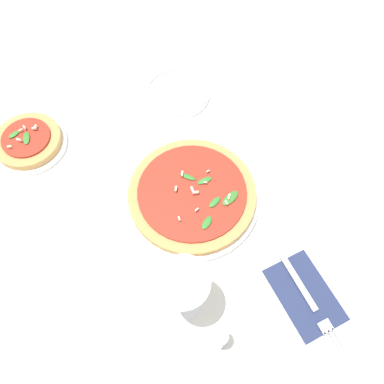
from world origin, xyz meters
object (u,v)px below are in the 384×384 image
Objects in this scene: shaker_pepper at (219,338)px; side_plate_white at (177,92)px; wine_glass at (183,288)px; fork at (308,298)px; pizza_arugula_main at (192,195)px; pizza_personal_side at (29,142)px.

side_plate_white is at bearing 167.79° from shaker_pepper.
wine_glass reaches higher than fork.
shaker_pepper is (0.30, -0.06, 0.02)m from pizza_arugula_main.
pizza_arugula_main is 0.42m from pizza_personal_side.
pizza_arugula_main is 0.31m from shaker_pepper.
shaker_pepper reaches higher than pizza_arugula_main.
side_plate_white is at bearing 94.30° from pizza_personal_side.
pizza_arugula_main is 4.56× the size of shaker_pepper.
wine_glass is at bearing 24.96° from pizza_personal_side.
pizza_arugula_main is at bearing 155.51° from wine_glass.
pizza_arugula_main reaches higher than side_plate_white.
pizza_arugula_main is at bearing -160.04° from fork.
wine_glass is (0.21, -0.10, 0.09)m from pizza_arugula_main.
fork is 0.60m from side_plate_white.
shaker_pepper is (0.09, 0.04, -0.07)m from wine_glass.
wine_glass is at bearing -17.94° from side_plate_white.
side_plate_white is (-0.51, 0.17, -0.10)m from wine_glass.
pizza_arugula_main is at bearing -13.11° from side_plate_white.
pizza_personal_side is 0.73m from fork.
side_plate_white is at bearing 166.89° from pizza_arugula_main.
fork is at bearing 6.26° from side_plate_white.
shaker_pepper is at bearing -11.29° from pizza_arugula_main.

